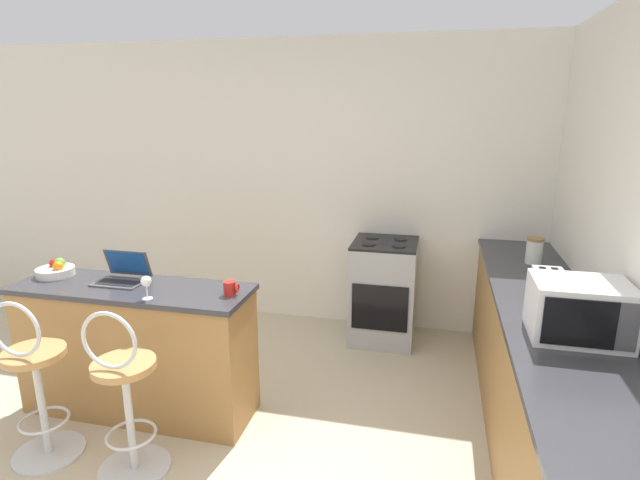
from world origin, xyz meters
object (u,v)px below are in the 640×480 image
(wine_glass_short, at_px, (146,282))
(bar_stool_far, at_px, (125,398))
(fruit_bowl, at_px, (56,270))
(microwave, at_px, (579,310))
(storage_jar, at_px, (534,251))
(mug_red, at_px, (230,288))
(laptop, at_px, (123,274))
(stove_range, at_px, (384,291))
(bar_stool_near, at_px, (36,385))
(toaster, at_px, (549,285))

(wine_glass_short, bearing_deg, bar_stool_far, -81.27)
(fruit_bowl, bearing_deg, microwave, -3.87)
(fruit_bowl, height_order, storage_jar, storage_jar)
(mug_red, bearing_deg, storage_jar, 30.15)
(mug_red, distance_m, fruit_bowl, 1.30)
(laptop, bearing_deg, microwave, -4.64)
(microwave, height_order, wine_glass_short, microwave)
(stove_range, bearing_deg, storage_jar, -17.45)
(bar_stool_near, xyz_separation_m, laptop, (0.18, 0.63, 0.47))
(toaster, relative_size, storage_jar, 1.37)
(storage_jar, bearing_deg, microwave, -90.23)
(microwave, bearing_deg, mug_red, 175.53)
(laptop, relative_size, microwave, 0.70)
(bar_stool_far, bearing_deg, fruit_bowl, 145.12)
(mug_red, bearing_deg, toaster, 11.83)
(storage_jar, distance_m, wine_glass_short, 2.69)
(bar_stool_far, height_order, toaster, toaster)
(mug_red, bearing_deg, wine_glass_short, -158.29)
(bar_stool_near, xyz_separation_m, bar_stool_far, (0.57, 0.00, 0.00))
(bar_stool_far, height_order, laptop, laptop)
(storage_jar, bearing_deg, bar_stool_near, -149.82)
(toaster, height_order, wine_glass_short, toaster)
(wine_glass_short, bearing_deg, laptop, 142.94)
(bar_stool_near, xyz_separation_m, wine_glass_short, (0.51, 0.38, 0.52))
(fruit_bowl, xyz_separation_m, wine_glass_short, (0.85, -0.25, 0.07))
(toaster, bearing_deg, mug_red, -168.17)
(bar_stool_far, xyz_separation_m, microwave, (2.30, 0.42, 0.56))
(laptop, bearing_deg, stove_range, 41.55)
(bar_stool_near, height_order, toaster, toaster)
(mug_red, bearing_deg, microwave, -4.47)
(wine_glass_short, bearing_deg, toaster, 13.83)
(bar_stool_far, distance_m, fruit_bowl, 1.20)
(microwave, bearing_deg, wine_glass_short, -179.24)
(bar_stool_far, relative_size, wine_glass_short, 6.92)
(storage_jar, bearing_deg, stove_range, 162.55)
(toaster, relative_size, wine_glass_short, 1.81)
(bar_stool_near, xyz_separation_m, mug_red, (0.97, 0.56, 0.46))
(storage_jar, bearing_deg, toaster, -92.50)
(bar_stool_far, relative_size, fruit_bowl, 4.12)
(toaster, bearing_deg, storage_jar, 87.50)
(bar_stool_near, relative_size, wine_glass_short, 6.92)
(bar_stool_near, bearing_deg, microwave, 8.22)
(stove_range, height_order, storage_jar, storage_jar)
(bar_stool_near, height_order, mug_red, bar_stool_near)
(toaster, relative_size, stove_range, 0.29)
(bar_stool_near, bearing_deg, wine_glass_short, 36.70)
(toaster, distance_m, mug_red, 1.92)
(laptop, xyz_separation_m, toaster, (2.66, 0.32, 0.03))
(microwave, relative_size, stove_range, 0.50)
(bar_stool_far, xyz_separation_m, laptop, (-0.39, 0.63, 0.47))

